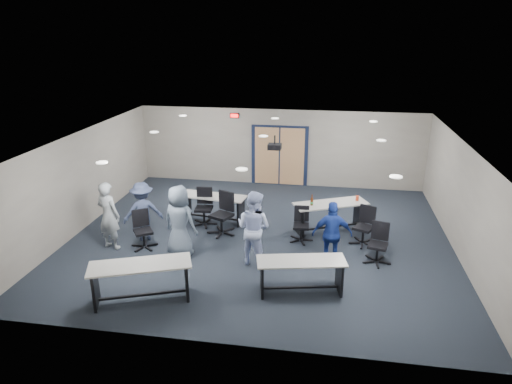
% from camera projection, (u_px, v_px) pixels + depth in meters
% --- Properties ---
extents(floor, '(10.00, 10.00, 0.00)m').
position_uv_depth(floor, '(260.00, 237.00, 12.36)').
color(floor, black).
rests_on(floor, ground).
extents(back_wall, '(10.00, 0.04, 2.70)m').
position_uv_depth(back_wall, '(280.00, 148.00, 16.08)').
color(back_wall, gray).
rests_on(back_wall, floor).
extents(front_wall, '(10.00, 0.04, 2.70)m').
position_uv_depth(front_wall, '(220.00, 278.00, 7.73)').
color(front_wall, gray).
rests_on(front_wall, floor).
extents(left_wall, '(0.04, 9.00, 2.70)m').
position_uv_depth(left_wall, '(83.00, 180.00, 12.66)').
color(left_wall, gray).
rests_on(left_wall, floor).
extents(right_wall, '(0.04, 9.00, 2.70)m').
position_uv_depth(right_wall, '(462.00, 201.00, 11.14)').
color(right_wall, gray).
rests_on(right_wall, floor).
extents(ceiling, '(10.00, 9.00, 0.04)m').
position_uv_depth(ceiling, '(261.00, 139.00, 11.44)').
color(ceiling, silver).
rests_on(ceiling, back_wall).
extents(double_door, '(2.00, 0.07, 2.20)m').
position_uv_depth(double_door, '(279.00, 156.00, 16.15)').
color(double_door, '#101932').
rests_on(double_door, back_wall).
extents(exit_sign, '(0.32, 0.07, 0.18)m').
position_uv_depth(exit_sign, '(235.00, 116.00, 15.89)').
color(exit_sign, black).
rests_on(exit_sign, back_wall).
extents(ceiling_projector, '(0.35, 0.32, 0.37)m').
position_uv_depth(ceiling_projector, '(275.00, 146.00, 11.96)').
color(ceiling_projector, black).
rests_on(ceiling_projector, ceiling).
extents(ceiling_can_lights, '(6.24, 5.74, 0.02)m').
position_uv_depth(ceiling_can_lights, '(262.00, 138.00, 11.68)').
color(ceiling_can_lights, white).
rests_on(ceiling_can_lights, ceiling).
extents(table_front_left, '(2.16, 1.37, 0.83)m').
position_uv_depth(table_front_left, '(141.00, 276.00, 9.32)').
color(table_front_left, '#BAB8B0').
rests_on(table_front_left, floor).
extents(table_front_right, '(1.95, 0.99, 0.76)m').
position_uv_depth(table_front_right, '(301.00, 270.00, 9.62)').
color(table_front_right, '#BAB8B0').
rests_on(table_front_right, floor).
extents(table_back_left, '(1.97, 0.86, 0.77)m').
position_uv_depth(table_back_left, '(213.00, 204.00, 13.24)').
color(table_back_left, '#BAB8B0').
rests_on(table_back_left, floor).
extents(table_back_right, '(2.12, 1.46, 1.13)m').
position_uv_depth(table_back_right, '(330.00, 212.00, 12.55)').
color(table_back_right, '#BAB8B0').
rests_on(table_back_right, floor).
extents(chair_back_a, '(0.74, 0.74, 1.07)m').
position_uv_depth(chair_back_a, '(204.00, 207.00, 12.94)').
color(chair_back_a, black).
rests_on(chair_back_a, floor).
extents(chair_back_b, '(0.97, 0.97, 1.17)m').
position_uv_depth(chair_back_b, '(221.00, 214.00, 12.36)').
color(chair_back_b, black).
rests_on(chair_back_b, floor).
extents(chair_back_c, '(0.61, 0.61, 0.93)m').
position_uv_depth(chair_back_c, '(301.00, 225.00, 11.97)').
color(chair_back_c, black).
rests_on(chair_back_c, floor).
extents(chair_back_d, '(0.85, 0.85, 1.02)m').
position_uv_depth(chair_back_d, '(364.00, 226.00, 11.77)').
color(chair_back_d, black).
rests_on(chair_back_d, floor).
extents(chair_loose_left, '(0.86, 0.86, 0.99)m').
position_uv_depth(chair_loose_left, '(143.00, 230.00, 11.59)').
color(chair_loose_left, black).
rests_on(chair_loose_left, floor).
extents(chair_loose_right, '(0.76, 0.76, 0.99)m').
position_uv_depth(chair_loose_right, '(378.00, 244.00, 10.84)').
color(chair_loose_right, black).
rests_on(chair_loose_right, floor).
extents(person_gray, '(0.74, 0.59, 1.77)m').
position_uv_depth(person_gray, '(109.00, 215.00, 11.48)').
color(person_gray, '#A0A9AF').
rests_on(person_gray, floor).
extents(person_plaid, '(1.01, 0.80, 1.81)m').
position_uv_depth(person_plaid, '(180.00, 221.00, 11.08)').
color(person_plaid, slate).
rests_on(person_plaid, floor).
extents(person_lightblue, '(1.08, 0.98, 1.82)m').
position_uv_depth(person_lightblue, '(254.00, 228.00, 10.71)').
color(person_lightblue, '#C0D0FF').
rests_on(person_lightblue, floor).
extents(person_navy, '(0.97, 0.47, 1.60)m').
position_uv_depth(person_navy, '(332.00, 234.00, 10.65)').
color(person_navy, navy).
rests_on(person_navy, floor).
extents(person_back, '(1.19, 1.01, 1.59)m').
position_uv_depth(person_back, '(143.00, 211.00, 11.98)').
color(person_back, '#394568').
rests_on(person_back, floor).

